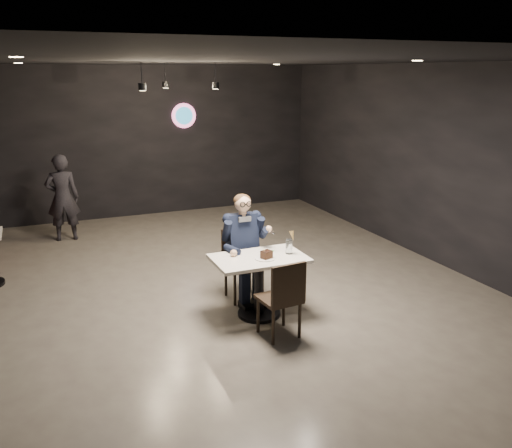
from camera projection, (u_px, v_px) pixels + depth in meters
name	position (u px, v px, depth m)	size (l,w,h in m)	color
floor	(220.00, 291.00, 7.33)	(9.00, 9.00, 0.00)	#6F685C
wall_sign	(184.00, 116.00, 11.06)	(0.50, 0.06, 0.50)	pink
pendant_lights	(174.00, 71.00, 8.33)	(1.40, 1.20, 0.36)	black
main_table	(259.00, 286.00, 6.53)	(1.10, 0.70, 0.75)	white
chair_far	(242.00, 265.00, 6.99)	(0.42, 0.46, 0.92)	black
chair_near	(279.00, 297.00, 6.00)	(0.42, 0.46, 0.92)	black
seated_man	(242.00, 246.00, 6.92)	(0.60, 0.80, 1.44)	black
dessert_plate	(265.00, 259.00, 6.35)	(0.23, 0.23, 0.01)	white
cake_slice	(266.00, 255.00, 6.33)	(0.12, 0.10, 0.08)	black
mint_leaf	(272.00, 251.00, 6.35)	(0.07, 0.04, 0.01)	#30892D
sundae_glass	(289.00, 247.00, 6.52)	(0.08, 0.08, 0.18)	silver
wafer_cone	(292.00, 236.00, 6.44)	(0.06, 0.06, 0.12)	tan
passerby	(63.00, 198.00, 9.39)	(0.55, 0.36, 1.52)	black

